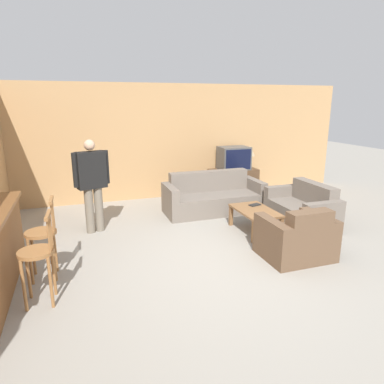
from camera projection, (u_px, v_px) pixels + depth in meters
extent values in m
plane|color=gray|center=(222.00, 264.00, 4.79)|extent=(24.00, 24.00, 0.00)
cube|color=tan|center=(159.00, 142.00, 7.84)|extent=(9.40, 0.08, 2.60)
cylinder|color=#996638|center=(36.00, 252.00, 3.72)|extent=(0.41, 0.41, 0.04)
cylinder|color=#996638|center=(28.00, 274.00, 3.89)|extent=(0.04, 0.04, 0.60)
cylinder|color=#996638|center=(24.00, 286.00, 3.64)|extent=(0.04, 0.04, 0.60)
cylinder|color=#996638|center=(54.00, 271.00, 3.96)|extent=(0.04, 0.04, 0.60)
cylinder|color=#996638|center=(51.00, 283.00, 3.71)|extent=(0.04, 0.04, 0.60)
cylinder|color=#996638|center=(51.00, 229.00, 3.81)|extent=(0.02, 0.02, 0.37)
cylinder|color=#996638|center=(50.00, 232.00, 3.74)|extent=(0.02, 0.02, 0.37)
cylinder|color=#996638|center=(50.00, 234.00, 3.67)|extent=(0.02, 0.02, 0.37)
cylinder|color=#996638|center=(49.00, 237.00, 3.60)|extent=(0.02, 0.02, 0.37)
cube|color=#996638|center=(48.00, 215.00, 3.65)|extent=(0.06, 0.33, 0.04)
cylinder|color=#996638|center=(41.00, 233.00, 4.26)|extent=(0.39, 0.39, 0.04)
cylinder|color=#996638|center=(33.00, 253.00, 4.43)|extent=(0.04, 0.04, 0.60)
cylinder|color=#996638|center=(31.00, 262.00, 4.18)|extent=(0.04, 0.04, 0.60)
cylinder|color=#996638|center=(55.00, 251.00, 4.51)|extent=(0.04, 0.04, 0.60)
cylinder|color=#996638|center=(54.00, 259.00, 4.26)|extent=(0.04, 0.04, 0.60)
cylinder|color=#996638|center=(53.00, 213.00, 4.37)|extent=(0.02, 0.02, 0.37)
cylinder|color=#996638|center=(53.00, 215.00, 4.29)|extent=(0.02, 0.02, 0.37)
cylinder|color=#996638|center=(53.00, 217.00, 4.22)|extent=(0.02, 0.02, 0.37)
cylinder|color=#996638|center=(52.00, 219.00, 4.15)|extent=(0.02, 0.02, 0.37)
cube|color=#996638|center=(51.00, 200.00, 4.21)|extent=(0.04, 0.33, 0.04)
cube|color=#70665B|center=(214.00, 203.00, 6.99)|extent=(1.68, 0.82, 0.39)
cube|color=#70665B|center=(209.00, 181.00, 7.16)|extent=(1.68, 0.22, 0.41)
cube|color=#70665B|center=(170.00, 202.00, 6.68)|extent=(0.16, 0.82, 0.62)
cube|color=#70665B|center=(254.00, 194.00, 7.25)|extent=(0.16, 0.82, 0.62)
cube|color=brown|center=(295.00, 244.00, 4.97)|extent=(0.63, 0.78, 0.39)
cube|color=brown|center=(309.00, 225.00, 4.62)|extent=(0.63, 0.22, 0.39)
cube|color=brown|center=(318.00, 234.00, 5.07)|extent=(0.16, 0.78, 0.60)
cube|color=brown|center=(271.00, 241.00, 4.82)|extent=(0.16, 0.78, 0.60)
cube|color=#70665B|center=(300.00, 214.00, 6.27)|extent=(0.76, 1.05, 0.39)
cube|color=#70665B|center=(314.00, 193.00, 6.26)|extent=(0.22, 1.05, 0.38)
cube|color=#70665B|center=(282.00, 200.00, 6.80)|extent=(0.76, 0.16, 0.60)
cube|color=#70665B|center=(323.00, 219.00, 5.69)|extent=(0.76, 0.16, 0.60)
cube|color=brown|center=(255.00, 211.00, 5.88)|extent=(0.58, 0.94, 0.04)
cube|color=brown|center=(254.00, 232.00, 5.46)|extent=(0.06, 0.06, 0.37)
cube|color=brown|center=(281.00, 228.00, 5.61)|extent=(0.06, 0.06, 0.37)
cube|color=brown|center=(231.00, 216.00, 6.24)|extent=(0.06, 0.06, 0.37)
cube|color=brown|center=(255.00, 213.00, 6.40)|extent=(0.06, 0.06, 0.37)
cube|color=#513823|center=(233.00, 182.00, 8.27)|extent=(1.14, 0.51, 0.63)
cube|color=#4C4C4C|center=(234.00, 158.00, 8.12)|extent=(0.70, 0.50, 0.54)
cube|color=black|center=(238.00, 160.00, 7.89)|extent=(0.63, 0.01, 0.47)
cube|color=black|center=(255.00, 205.00, 6.11)|extent=(0.24, 0.17, 0.02)
cylinder|color=brown|center=(249.00, 168.00, 8.31)|extent=(0.16, 0.16, 0.02)
cylinder|color=brown|center=(249.00, 161.00, 8.28)|extent=(0.03, 0.03, 0.28)
cone|color=tan|center=(250.00, 150.00, 8.21)|extent=(0.27, 0.27, 0.25)
cylinder|color=#756B5B|center=(99.00, 209.00, 5.94)|extent=(0.15, 0.15, 0.78)
cylinder|color=#756B5B|center=(90.00, 211.00, 5.85)|extent=(0.15, 0.15, 0.78)
cube|color=black|center=(91.00, 170.00, 5.71)|extent=(0.51, 0.31, 0.62)
cylinder|color=black|center=(106.00, 167.00, 5.85)|extent=(0.09, 0.09, 0.57)
cylinder|color=black|center=(75.00, 170.00, 5.57)|extent=(0.09, 0.09, 0.57)
sphere|color=tan|center=(89.00, 145.00, 5.61)|extent=(0.18, 0.18, 0.18)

